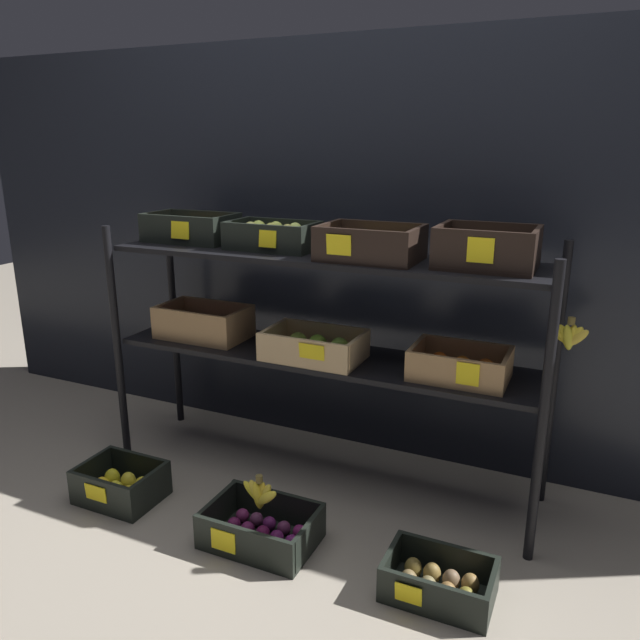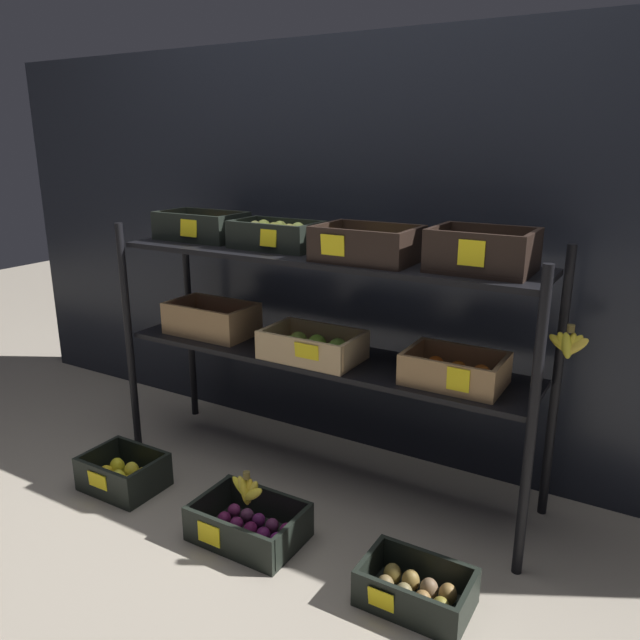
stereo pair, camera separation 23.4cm
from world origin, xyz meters
TOP-DOWN VIEW (x-y plane):
  - ground_plane at (0.00, 0.00)m, footprint 10.00×10.00m
  - storefront_wall at (0.00, 0.39)m, footprint 4.08×0.12m
  - display_rack at (-0.01, -0.00)m, footprint 1.80×0.41m
  - crate_ground_lemon at (-0.62, -0.47)m, footprint 0.30×0.24m
  - crate_ground_plum at (0.00, -0.48)m, footprint 0.37×0.26m
  - crate_ground_kiwi at (0.61, -0.49)m, footprint 0.32×0.22m
  - banana_bunch_loose at (-0.00, -0.48)m, footprint 0.15×0.05m

SIDE VIEW (x-z plane):
  - ground_plane at x=0.00m, z-range 0.00..0.00m
  - crate_ground_plum at x=0.00m, z-range -0.02..0.11m
  - crate_ground_kiwi at x=0.61m, z-range -0.01..0.10m
  - crate_ground_lemon at x=-0.62m, z-range -0.02..0.12m
  - banana_bunch_loose at x=0.00m, z-range 0.12..0.25m
  - display_rack at x=-0.01m, z-range 0.22..1.27m
  - storefront_wall at x=0.00m, z-range 0.00..1.72m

